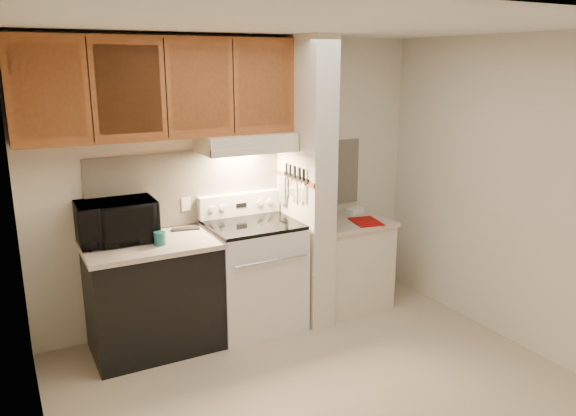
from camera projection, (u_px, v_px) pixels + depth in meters
floor at (321, 389)px, 4.04m from camera, size 3.60×3.60×0.00m
ceiling at (328, 25)px, 3.40m from camera, size 3.60×3.60×0.00m
wall_back at (236, 181)px, 5.00m from camera, size 3.60×2.50×0.02m
wall_left at (28, 267)px, 2.91m from camera, size 0.02×3.00×2.50m
wall_right at (514, 193)px, 4.54m from camera, size 0.02×3.00×2.50m
backsplash at (237, 183)px, 5.00m from camera, size 2.60×0.02×0.63m
range_body at (254, 277)px, 4.91m from camera, size 0.76×0.65×0.92m
oven_window at (270, 285)px, 4.63m from camera, size 0.50×0.01×0.30m
oven_handle at (272, 261)px, 4.54m from camera, size 0.65×0.02×0.02m
cooktop at (253, 225)px, 4.79m from camera, size 0.74×0.64×0.03m
range_backguard at (240, 204)px, 5.00m from camera, size 0.76×0.08×0.20m
range_display at (241, 205)px, 4.97m from camera, size 0.10×0.01×0.04m
range_knob_left_outer at (212, 209)px, 4.84m from camera, size 0.05×0.02×0.05m
range_knob_left_inner at (222, 208)px, 4.88m from camera, size 0.05×0.02×0.05m
range_knob_right_inner at (260, 203)px, 5.05m from camera, size 0.05×0.02×0.05m
range_knob_right_outer at (270, 202)px, 5.09m from camera, size 0.05×0.02×0.05m
dishwasher_front at (154, 298)px, 4.52m from camera, size 1.00×0.63×0.87m
left_countertop at (151, 244)px, 4.41m from camera, size 1.04×0.67×0.04m
spoon_rest at (186, 229)px, 4.72m from camera, size 0.24×0.12×0.02m
teal_jar at (160, 238)px, 4.33m from camera, size 0.10×0.10×0.10m
outlet at (186, 204)px, 4.80m from camera, size 0.08×0.01×0.12m
microwave at (117, 221)px, 4.38m from camera, size 0.59×0.40×0.33m
partition_pillar at (305, 183)px, 4.93m from camera, size 0.22×0.70×2.50m
pillar_trim at (294, 178)px, 4.87m from camera, size 0.01×0.70×0.04m
knife_strip at (296, 177)px, 4.82m from camera, size 0.02×0.42×0.04m
knife_blade_a at (303, 192)px, 4.71m from camera, size 0.01×0.03×0.16m
knife_handle_a at (304, 175)px, 4.67m from camera, size 0.02×0.02×0.10m
knife_blade_b at (300, 192)px, 4.76m from camera, size 0.01×0.04×0.18m
knife_handle_b at (300, 173)px, 4.72m from camera, size 0.02×0.02×0.10m
knife_blade_c at (294, 191)px, 4.85m from camera, size 0.01×0.04×0.20m
knife_handle_c at (295, 172)px, 4.80m from camera, size 0.02×0.02×0.10m
knife_blade_d at (291, 187)px, 4.90m from camera, size 0.01×0.04×0.16m
knife_handle_d at (290, 170)px, 4.87m from camera, size 0.02×0.02×0.10m
knife_blade_e at (286, 186)px, 4.98m from camera, size 0.01×0.04×0.18m
knife_handle_e at (287, 169)px, 4.93m from camera, size 0.02×0.02×0.10m
oven_mitt at (283, 190)px, 5.04m from camera, size 0.03×0.10×0.25m
right_cab_base at (347, 264)px, 5.36m from camera, size 0.70×0.60×0.81m
right_countertop at (348, 222)px, 5.25m from camera, size 0.74×0.64×0.04m
red_folder at (366, 222)px, 5.16m from camera, size 0.30×0.36×0.01m
white_box at (355, 210)px, 5.49m from camera, size 0.18×0.14×0.04m
range_hood at (245, 142)px, 4.72m from camera, size 0.78×0.44×0.15m
hood_lip at (256, 151)px, 4.55m from camera, size 0.78×0.04×0.06m
upper_cabinets at (160, 88)px, 4.33m from camera, size 2.18×0.33×0.77m
cab_door_a at (48, 92)px, 3.82m from camera, size 0.46×0.01×0.63m
cab_gap_a at (90, 91)px, 3.94m from camera, size 0.01×0.01×0.73m
cab_door_b at (129, 90)px, 4.07m from camera, size 0.46×0.01×0.63m
cab_gap_b at (166, 89)px, 4.19m from camera, size 0.01×0.01×0.73m
cab_door_c at (201, 88)px, 4.32m from camera, size 0.46×0.01×0.63m
cab_gap_c at (233, 87)px, 4.44m from camera, size 0.01×0.01×0.73m
cab_door_d at (264, 87)px, 4.56m from camera, size 0.46×0.01×0.63m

